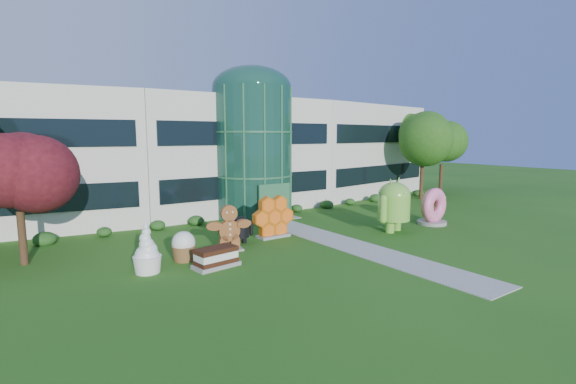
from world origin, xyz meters
TOP-DOWN VIEW (x-y plane):
  - ground at (0.00, 0.00)m, footprint 140.00×140.00m
  - building at (0.00, 18.00)m, footprint 46.00×15.00m
  - atrium at (0.00, 12.00)m, footprint 6.00×6.00m
  - walkway at (0.00, 2.00)m, footprint 2.40×20.00m
  - tree_red at (-15.50, 7.50)m, footprint 4.00×4.00m
  - trees_backdrop at (0.00, 13.00)m, footprint 52.00×8.00m
  - android_green at (4.78, 2.01)m, footprint 3.82×2.99m
  - android_black at (-4.91, 5.05)m, footprint 1.76×1.27m
  - donut at (8.75, 1.94)m, footprint 2.60×1.38m
  - gingerbread at (-6.14, 4.04)m, footprint 2.90×1.54m
  - ice_cream_sandwich at (-7.99, 1.77)m, footprint 2.29×1.36m
  - honeycomb at (-2.54, 5.19)m, footprint 2.97×1.08m
  - froyo at (-10.93, 2.82)m, footprint 1.74×1.74m
  - cupcake at (-8.88, 3.64)m, footprint 1.66×1.66m

SIDE VIEW (x-z plane):
  - ground at x=0.00m, z-range 0.00..0.00m
  - walkway at x=0.00m, z-range 0.00..0.04m
  - ice_cream_sandwich at x=-7.99m, z-range 0.00..0.97m
  - cupcake at x=-8.88m, z-range 0.00..1.51m
  - android_black at x=-4.91m, z-range 0.00..1.87m
  - honeycomb at x=-2.54m, z-range 0.00..2.33m
  - froyo at x=-10.93m, z-range 0.00..2.36m
  - gingerbread at x=-6.14m, z-range 0.00..2.55m
  - donut at x=8.75m, z-range 0.00..2.63m
  - android_green at x=4.78m, z-range 0.00..3.84m
  - tree_red at x=-15.50m, z-range 0.00..6.00m
  - trees_backdrop at x=0.00m, z-range 0.00..8.40m
  - building at x=0.00m, z-range 0.00..9.30m
  - atrium at x=0.00m, z-range 0.00..9.80m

